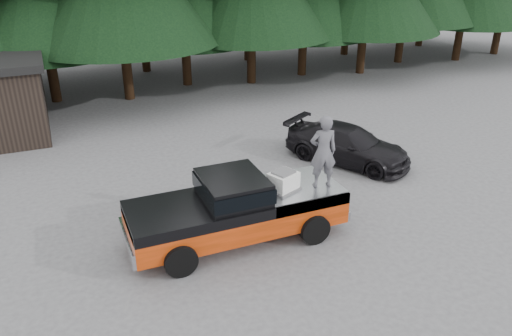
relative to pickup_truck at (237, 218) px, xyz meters
name	(u,v)px	position (x,y,z in m)	size (l,w,h in m)	color
ground	(257,234)	(0.59, 0.00, -0.67)	(120.00, 120.00, 0.00)	#4D4D4F
pickup_truck	(237,218)	(0.00, 0.00, 0.00)	(6.00, 2.04, 1.33)	red
truck_cab	(233,187)	(-0.10, 0.00, 0.96)	(1.66, 1.90, 0.59)	black
air_compressor	(283,182)	(1.29, -0.17, 0.91)	(0.72, 0.59, 0.49)	silver
man_on_bed	(323,152)	(2.38, -0.33, 1.68)	(0.74, 0.49, 2.03)	#525158
parked_car	(347,145)	(5.59, 3.32, 0.01)	(1.90, 4.67, 1.35)	black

